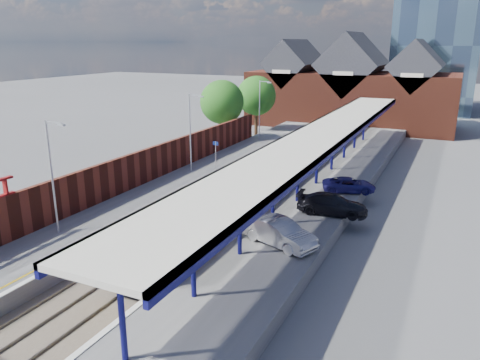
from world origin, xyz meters
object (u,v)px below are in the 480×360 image
object	(u,v)px
lamp_post_b	(53,170)
lamp_post_d	(261,106)
parked_car_dark	(332,204)
parked_car_blue	(349,185)
lamp_post_c	(191,128)
platform_sign	(216,150)
train	(317,140)
parked_car_silver	(279,232)

from	to	relation	value
lamp_post_b	lamp_post_d	bearing A→B (deg)	90.00
parked_car_dark	parked_car_blue	size ratio (longest dim) A/B	1.17
lamp_post_c	platform_sign	xyz separation A→B (m)	(1.36, 2.00, -2.30)
lamp_post_c	platform_sign	world-z (taller)	lamp_post_c
train	lamp_post_b	bearing A→B (deg)	-105.00
lamp_post_c	parked_car_silver	xyz separation A→B (m)	(12.91, -11.92, -3.22)
parked_car_blue	parked_car_silver	bearing A→B (deg)	153.11
parked_car_silver	train	bearing A→B (deg)	32.20
train	lamp_post_c	xyz separation A→B (m)	(-7.86, -13.32, 2.87)
lamp_post_c	lamp_post_d	xyz separation A→B (m)	(0.00, 16.00, 0.00)
train	parked_car_blue	distance (m)	14.98
lamp_post_d	platform_sign	bearing A→B (deg)	-84.44
lamp_post_d	platform_sign	size ratio (longest dim) A/B	2.80
lamp_post_d	parked_car_blue	distance (m)	21.89
lamp_post_d	parked_car_silver	distance (m)	30.93
platform_sign	parked_car_blue	size ratio (longest dim) A/B	0.61
train	parked_car_blue	bearing A→B (deg)	-64.31
train	parked_car_dark	bearing A→B (deg)	-70.91
parked_car_dark	lamp_post_c	bearing A→B (deg)	64.51
parked_car_silver	parked_car_dark	xyz separation A→B (m)	(1.48, 6.34, -0.08)
lamp_post_d	platform_sign	distance (m)	14.25
lamp_post_d	lamp_post_b	bearing A→B (deg)	-90.00
lamp_post_b	parked_car_blue	bearing A→B (deg)	47.81
parked_car_silver	parked_car_dark	world-z (taller)	parked_car_silver
train	lamp_post_b	xyz separation A→B (m)	(-7.86, -29.32, 2.87)
train	lamp_post_c	bearing A→B (deg)	-120.53
platform_sign	parked_car_blue	world-z (taller)	platform_sign
parked_car_dark	lamp_post_b	bearing A→B (deg)	121.60
lamp_post_c	lamp_post_d	world-z (taller)	same
train	parked_car_dark	xyz separation A→B (m)	(6.54, -18.90, -0.43)
lamp_post_c	parked_car_silver	distance (m)	17.87
parked_car_blue	parked_car_dark	bearing A→B (deg)	160.58
platform_sign	lamp_post_c	bearing A→B (deg)	-124.26
train	lamp_post_b	size ratio (longest dim) A/B	9.41
lamp_post_b	parked_car_blue	distance (m)	21.63
lamp_post_d	parked_car_silver	size ratio (longest dim) A/B	1.50
train	parked_car_silver	world-z (taller)	train
lamp_post_c	lamp_post_d	bearing A→B (deg)	90.00
lamp_post_b	lamp_post_c	size ratio (longest dim) A/B	1.00
lamp_post_b	parked_car_silver	size ratio (longest dim) A/B	1.50
lamp_post_b	lamp_post_d	size ratio (longest dim) A/B	1.00
lamp_post_b	lamp_post_c	xyz separation A→B (m)	(0.00, 16.00, 0.00)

